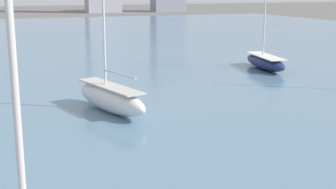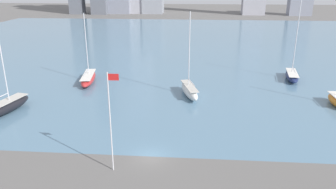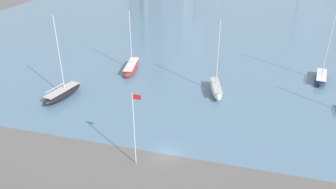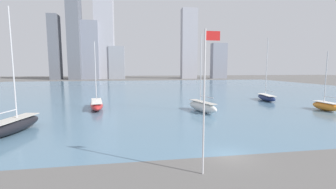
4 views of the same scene
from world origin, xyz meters
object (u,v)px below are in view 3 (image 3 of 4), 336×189
(sailboat_black, at_px, (63,93))
(sailboat_navy, at_px, (321,77))
(flag_pole, at_px, (134,127))
(sailboat_red, at_px, (131,67))
(sailboat_white, at_px, (216,89))

(sailboat_black, bearing_deg, sailboat_navy, 35.25)
(flag_pole, relative_size, sailboat_black, 0.70)
(sailboat_black, xyz_separation_m, sailboat_red, (8.14, 16.60, -0.10))
(sailboat_navy, bearing_deg, flag_pole, -119.38)
(sailboat_black, height_order, sailboat_navy, sailboat_navy)
(sailboat_black, bearing_deg, sailboat_white, 30.55)
(flag_pole, xyz_separation_m, sailboat_red, (-12.91, 31.82, -5.23))
(sailboat_black, bearing_deg, flag_pole, -24.19)
(sailboat_black, xyz_separation_m, sailboat_navy, (50.54, 22.05, -0.12))
(sailboat_black, distance_m, sailboat_red, 18.48)
(flag_pole, bearing_deg, sailboat_red, 112.09)
(flag_pole, bearing_deg, sailboat_navy, 51.65)
(sailboat_red, bearing_deg, sailboat_white, -26.74)
(flag_pole, distance_m, sailboat_navy, 47.81)
(sailboat_navy, bearing_deg, sailboat_black, -147.46)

